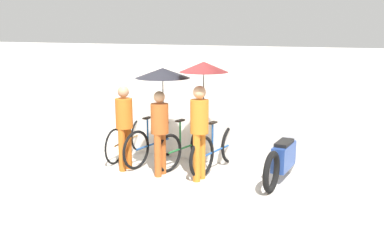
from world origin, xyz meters
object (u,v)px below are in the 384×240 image
at_px(parked_bicycle_2, 186,146).
at_px(pedestrian_trailing, 202,92).
at_px(parked_bicycle_3, 218,149).
at_px(pedestrian_center, 162,92).
at_px(pedestrian_leading, 124,122).
at_px(motorcycle, 284,158).
at_px(parked_bicycle_1, 154,143).
at_px(parked_bicycle_0, 128,139).

height_order(parked_bicycle_2, pedestrian_trailing, pedestrian_trailing).
bearing_deg(parked_bicycle_3, pedestrian_center, 136.05).
height_order(pedestrian_leading, pedestrian_trailing, pedestrian_trailing).
relative_size(parked_bicycle_2, motorcycle, 0.85).
bearing_deg(parked_bicycle_1, pedestrian_trailing, -103.91).
xyz_separation_m(parked_bicycle_1, parked_bicycle_3, (1.35, 0.08, 0.01)).
distance_m(parked_bicycle_1, pedestrian_trailing, 1.81).
bearing_deg(parked_bicycle_0, pedestrian_leading, -153.76).
relative_size(pedestrian_leading, pedestrian_center, 0.82).
xyz_separation_m(parked_bicycle_0, pedestrian_center, (1.19, -0.63, 1.16)).
distance_m(parked_bicycle_3, pedestrian_center, 1.55).
xyz_separation_m(parked_bicycle_3, pedestrian_center, (-0.84, -0.64, 1.14)).
height_order(parked_bicycle_0, pedestrian_trailing, pedestrian_trailing).
height_order(pedestrian_center, motorcycle, pedestrian_center).
relative_size(parked_bicycle_3, pedestrian_trailing, 0.89).
xyz_separation_m(parked_bicycle_0, pedestrian_trailing, (1.95, -0.58, 1.18)).
xyz_separation_m(parked_bicycle_0, parked_bicycle_1, (0.68, -0.07, 0.01)).
bearing_deg(motorcycle, pedestrian_trailing, 116.11).
xyz_separation_m(parked_bicycle_0, motorcycle, (3.29, 0.00, 0.02)).
relative_size(parked_bicycle_2, parked_bicycle_3, 0.95).
distance_m(parked_bicycle_2, pedestrian_trailing, 1.46).
height_order(parked_bicycle_0, parked_bicycle_3, parked_bicycle_3).
height_order(parked_bicycle_3, pedestrian_leading, pedestrian_leading).
distance_m(parked_bicycle_0, pedestrian_leading, 1.03).
bearing_deg(pedestrian_leading, motorcycle, 21.89).
xyz_separation_m(parked_bicycle_0, parked_bicycle_2, (1.35, 0.03, -0.00)).
relative_size(parked_bicycle_0, parked_bicycle_1, 0.96).
xyz_separation_m(parked_bicycle_3, pedestrian_leading, (-1.59, -0.75, 0.54)).
bearing_deg(parked_bicycle_3, parked_bicycle_2, 97.18).
height_order(parked_bicycle_3, pedestrian_trailing, pedestrian_trailing).
bearing_deg(pedestrian_leading, parked_bicycle_0, 127.90).
bearing_deg(parked_bicycle_3, pedestrian_leading, 123.87).
xyz_separation_m(parked_bicycle_0, pedestrian_leading, (0.44, -0.74, 0.56)).
height_order(parked_bicycle_2, motorcycle, parked_bicycle_2).
height_order(parked_bicycle_3, pedestrian_center, pedestrian_center).
height_order(parked_bicycle_0, parked_bicycle_1, parked_bicycle_0).
bearing_deg(parked_bicycle_3, pedestrian_trailing, -178.66).
bearing_deg(parked_bicycle_3, parked_bicycle_0, 98.77).
bearing_deg(motorcycle, parked_bicycle_2, 91.90).
distance_m(pedestrian_leading, pedestrian_center, 0.97).
bearing_deg(pedestrian_trailing, pedestrian_leading, -167.08).
xyz_separation_m(pedestrian_trailing, motorcycle, (1.33, 0.58, -1.17)).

